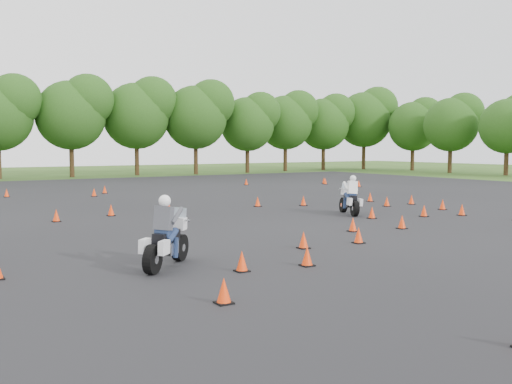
{
  "coord_description": "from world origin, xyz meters",
  "views": [
    {
      "loc": [
        -10.85,
        -13.3,
        2.84
      ],
      "look_at": [
        0.0,
        4.0,
        1.2
      ],
      "focal_mm": 40.0,
      "sensor_mm": 36.0,
      "label": 1
    }
  ],
  "objects": [
    {
      "name": "ground",
      "position": [
        0.0,
        0.0,
        0.0
      ],
      "size": [
        140.0,
        140.0,
        0.0
      ],
      "primitive_type": "plane",
      "color": "#2D5119",
      "rests_on": "ground"
    },
    {
      "name": "asphalt_pad",
      "position": [
        0.0,
        6.0,
        0.01
      ],
      "size": [
        62.0,
        62.0,
        0.0
      ],
      "primitive_type": "plane",
      "color": "black",
      "rests_on": "ground"
    },
    {
      "name": "treeline",
      "position": [
        3.4,
        35.09,
        4.66
      ],
      "size": [
        86.89,
        32.31,
        10.71
      ],
      "color": "#224814",
      "rests_on": "ground"
    },
    {
      "name": "traffic_cones",
      "position": [
        0.07,
        5.45,
        0.23
      ],
      "size": [
        35.96,
        32.84,
        0.45
      ],
      "color": "#FF3B0A",
      "rests_on": "asphalt_pad"
    },
    {
      "name": "rider_grey",
      "position": [
        -5.62,
        -1.0,
        0.86
      ],
      "size": [
        2.1,
        2.02,
        1.72
      ],
      "primitive_type": null,
      "rotation": [
        0.0,
        0.0,
        0.75
      ],
      "color": "#42444A",
      "rests_on": "ground"
    },
    {
      "name": "rider_white",
      "position": [
        5.0,
        4.69,
        0.82
      ],
      "size": [
        1.42,
        2.21,
        1.64
      ],
      "primitive_type": null,
      "rotation": [
        0.0,
        0.0,
        1.17
      ],
      "color": "white",
      "rests_on": "ground"
    }
  ]
}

